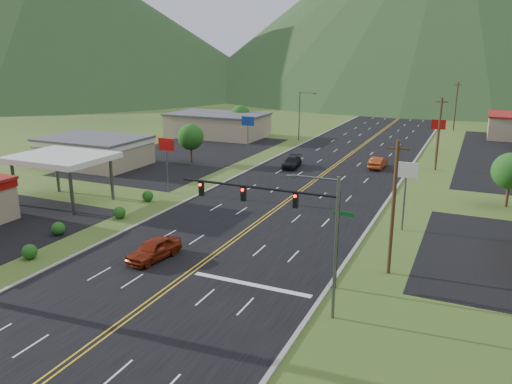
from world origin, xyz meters
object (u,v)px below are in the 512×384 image
at_px(traffic_signal, 282,208).
at_px(car_red_near, 154,249).
at_px(streetlight_east, 331,239).
at_px(gas_canopy, 61,159).
at_px(car_red_far, 378,163).
at_px(streetlight_west, 301,113).
at_px(car_dark_mid, 292,163).

distance_m(traffic_signal, car_red_near, 11.35).
bearing_deg(traffic_signal, car_red_near, -174.28).
height_order(streetlight_east, car_red_near, streetlight_east).
xyz_separation_m(gas_canopy, car_red_far, (27.99, 30.71, -4.05)).
height_order(streetlight_west, car_red_far, streetlight_west).
bearing_deg(streetlight_east, car_red_far, 96.93).
distance_m(streetlight_east, streetlight_west, 64.21).
xyz_separation_m(car_red_near, car_dark_mid, (-1.38, 35.20, -0.10)).
relative_size(traffic_signal, car_red_far, 2.64).
xyz_separation_m(streetlight_west, car_red_near, (7.79, -57.04, -4.34)).
bearing_deg(car_red_near, car_dark_mid, 101.32).
relative_size(streetlight_east, gas_canopy, 0.90).
xyz_separation_m(streetlight_east, car_red_near, (-15.07, 2.96, -4.34)).
bearing_deg(car_red_near, car_red_far, 85.12).
relative_size(streetlight_east, streetlight_west, 1.00).
relative_size(traffic_signal, streetlight_east, 1.46).
distance_m(streetlight_east, car_red_near, 15.96).
height_order(traffic_signal, streetlight_east, streetlight_east).
bearing_deg(gas_canopy, car_dark_mid, 57.39).
height_order(streetlight_east, streetlight_west, same).
distance_m(traffic_signal, car_red_far, 38.98).
xyz_separation_m(traffic_signal, streetlight_west, (-18.16, 56.00, -0.15)).
bearing_deg(traffic_signal, gas_canopy, 164.30).
distance_m(gas_canopy, car_red_far, 41.75).
bearing_deg(car_dark_mid, gas_canopy, -130.25).
bearing_deg(traffic_signal, car_dark_mid, 108.98).
relative_size(car_dark_mid, car_red_far, 1.03).
distance_m(car_dark_mid, car_red_far, 12.15).
height_order(traffic_signal, car_dark_mid, traffic_signal).
xyz_separation_m(traffic_signal, car_red_near, (-10.37, -1.04, -4.49)).
distance_m(streetlight_east, car_red_far, 43.25).
bearing_deg(traffic_signal, car_red_far, 90.73).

